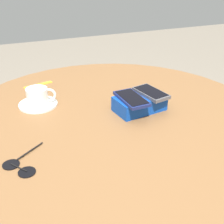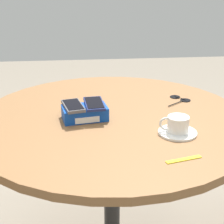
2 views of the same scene
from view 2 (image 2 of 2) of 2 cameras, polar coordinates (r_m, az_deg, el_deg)
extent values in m
cylinder|color=#2D2D2D|center=(1.69, 0.00, -13.03)|extent=(0.07, 0.07, 0.72)
cylinder|color=brown|center=(1.51, 0.00, -1.23)|extent=(1.11, 1.11, 0.03)
cube|color=#0F42AD|center=(1.47, -4.17, -0.14)|extent=(0.19, 0.13, 0.05)
cube|color=white|center=(1.43, -3.77, -1.24)|extent=(0.09, 0.02, 0.02)
cube|color=#515156|center=(1.46, -5.94, 0.93)|extent=(0.10, 0.14, 0.01)
cube|color=black|center=(1.45, -5.95, 1.17)|extent=(0.09, 0.13, 0.00)
cube|color=navy|center=(1.47, -2.73, 1.20)|extent=(0.08, 0.15, 0.01)
cube|color=black|center=(1.47, -2.73, 1.42)|extent=(0.07, 0.13, 0.00)
cylinder|color=white|center=(1.38, 9.94, -3.11)|extent=(0.14, 0.14, 0.01)
cylinder|color=white|center=(1.36, 10.03, -1.84)|extent=(0.08, 0.08, 0.06)
cylinder|color=tan|center=(1.35, 10.10, -0.94)|extent=(0.07, 0.07, 0.00)
torus|color=white|center=(1.36, 8.26, -1.80)|extent=(0.05, 0.02, 0.05)
cube|color=yellow|center=(1.21, 10.88, -7.12)|extent=(0.12, 0.05, 0.00)
cylinder|color=black|center=(1.74, 9.57, 2.27)|extent=(0.05, 0.05, 0.00)
cylinder|color=black|center=(1.70, 11.12, 1.77)|extent=(0.05, 0.05, 0.00)
cylinder|color=black|center=(1.72, 10.35, 2.12)|extent=(0.04, 0.05, 0.00)
cylinder|color=black|center=(1.65, 9.64, 1.29)|extent=(0.08, 0.06, 0.00)
camera|label=1|loc=(2.29, 6.52, 20.27)|focal=50.00mm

